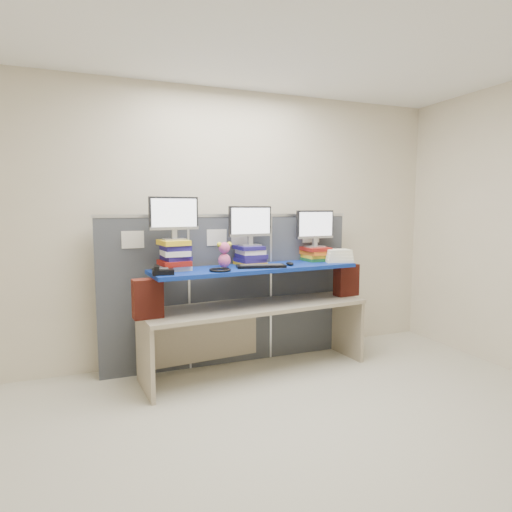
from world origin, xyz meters
name	(u,v)px	position (x,y,z in m)	size (l,w,h in m)	color
room	(319,239)	(0.00, 0.00, 1.40)	(5.00, 4.00, 2.80)	beige
cubicle_partition	(231,289)	(0.00, 1.78, 0.77)	(2.60, 0.06, 1.53)	#3E4249
desk	(256,318)	(0.15, 1.46, 0.53)	(2.23, 0.84, 0.66)	tan
brick_pier_left	(148,299)	(-0.88, 1.31, 0.83)	(0.24, 0.13, 0.33)	maroon
brick_pier_right	(346,280)	(1.20, 1.51, 0.83)	(0.24, 0.13, 0.33)	maroon
blue_board	(256,268)	(0.15, 1.46, 1.02)	(2.00, 0.50, 0.04)	navy
book_stack_left	(175,255)	(-0.61, 1.51, 1.17)	(0.29, 0.33, 0.27)	white
book_stack_center	(250,256)	(0.14, 1.58, 1.13)	(0.27, 0.33, 0.19)	yellow
book_stack_right	(315,254)	(0.89, 1.65, 1.11)	(0.27, 0.32, 0.15)	#1A6129
monitor_left	(174,216)	(-0.61, 1.51, 1.52)	(0.44, 0.14, 0.38)	#A2A2A7
monitor_center	(250,223)	(0.14, 1.58, 1.44)	(0.44, 0.14, 0.38)	#A2A2A7
monitor_right	(315,226)	(0.89, 1.65, 1.40)	(0.44, 0.14, 0.38)	#A2A2A7
keyboard	(261,266)	(0.17, 1.37, 1.05)	(0.48, 0.24, 0.03)	black
mouse	(290,264)	(0.48, 1.40, 1.05)	(0.06, 0.12, 0.04)	black
desk_phone	(162,271)	(-0.76, 1.29, 1.06)	(0.19, 0.18, 0.08)	black
headset	(220,270)	(-0.25, 1.29, 1.04)	(0.20, 0.20, 0.02)	black
plush_toy	(224,254)	(-0.15, 1.49, 1.16)	(0.14, 0.11, 0.24)	#E0558B
binder_stack	(338,256)	(1.07, 1.48, 1.09)	(0.31, 0.27, 0.13)	white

